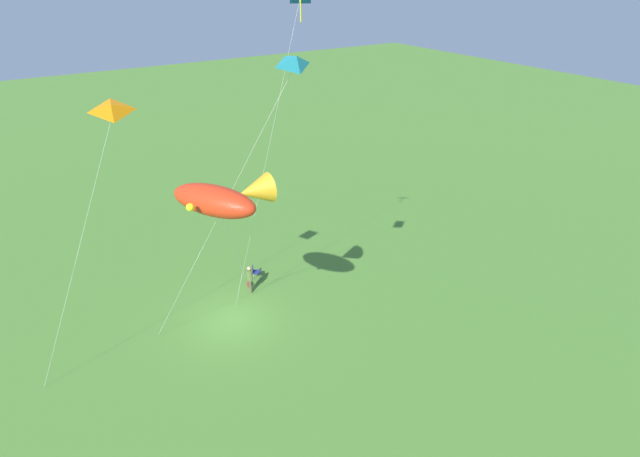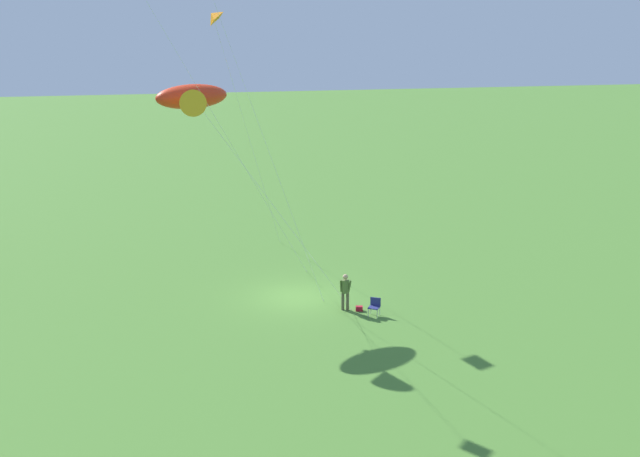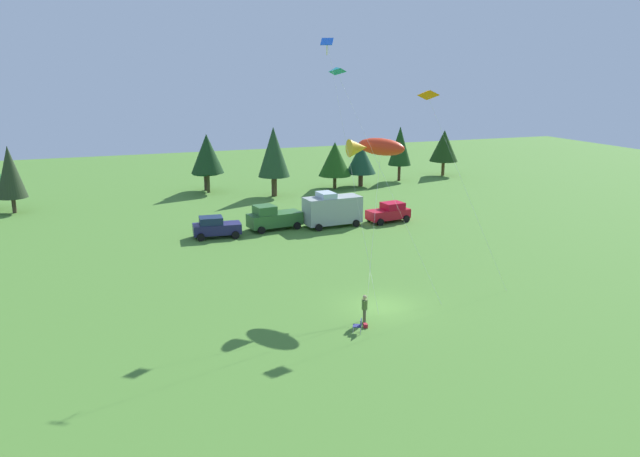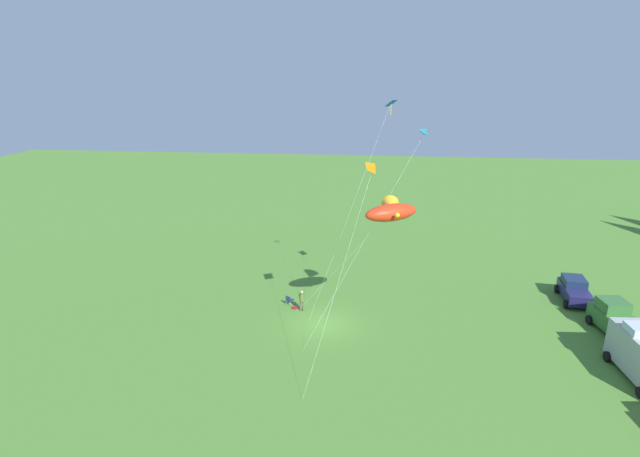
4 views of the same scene
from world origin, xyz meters
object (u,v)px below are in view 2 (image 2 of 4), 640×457
at_px(kite_large_fish, 192,98).
at_px(folding_chair, 375,305).
at_px(kite_delta_orange, 211,18).
at_px(backpack_on_grass, 359,309).
at_px(person_kite_flyer, 345,289).

bearing_deg(kite_large_fish, folding_chair, -120.18).
height_order(kite_large_fish, kite_delta_orange, kite_delta_orange).
relative_size(kite_large_fish, kite_delta_orange, 0.76).
relative_size(backpack_on_grass, kite_large_fish, 0.03).
bearing_deg(folding_chair, person_kite_flyer, -97.72).
distance_m(folding_chair, kite_large_fish, 12.72).
bearing_deg(backpack_on_grass, kite_delta_orange, 40.93).
distance_m(person_kite_flyer, kite_large_fish, 11.32).
distance_m(kite_large_fish, kite_delta_orange, 4.80).
height_order(person_kite_flyer, kite_delta_orange, kite_delta_orange).
bearing_deg(person_kite_flyer, backpack_on_grass, 85.25).
bearing_deg(kite_delta_orange, kite_large_fish, 159.84).
bearing_deg(kite_large_fish, backpack_on_grass, -118.05).
bearing_deg(folding_chair, kite_large_fish, -91.20).
bearing_deg(person_kite_flyer, folding_chair, 66.90).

